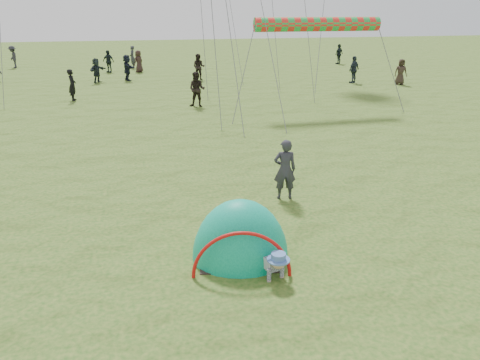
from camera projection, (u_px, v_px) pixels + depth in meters
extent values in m
plane|color=#1E4C14|center=(313.00, 275.00, 8.70)|extent=(140.00, 140.00, 0.00)
ellipsoid|color=#038B6A|center=(240.00, 258.00, 9.31)|extent=(2.17, 1.90, 2.46)
imported|color=#2B2A32|center=(285.00, 170.00, 11.95)|extent=(0.63, 0.47, 1.58)
imported|color=black|center=(72.00, 85.00, 24.85)|extent=(0.42, 0.62, 1.65)
imported|color=black|center=(199.00, 67.00, 32.09)|extent=(1.02, 0.90, 1.75)
imported|color=black|center=(339.00, 54.00, 41.26)|extent=(1.08, 0.88, 1.72)
imported|color=black|center=(97.00, 70.00, 30.87)|extent=(1.27, 1.48, 1.60)
imported|color=black|center=(197.00, 89.00, 23.29)|extent=(1.03, 0.95, 1.72)
imported|color=black|center=(108.00, 61.00, 35.83)|extent=(1.04, 0.90, 1.67)
imported|color=#27272E|center=(13.00, 57.00, 38.57)|extent=(1.06, 1.32, 1.78)
imported|color=#2E1E1C|center=(139.00, 61.00, 35.94)|extent=(0.94, 0.94, 1.65)
imported|color=black|center=(127.00, 68.00, 31.77)|extent=(0.91, 1.68, 1.73)
imported|color=#2E2E38|center=(132.00, 57.00, 38.33)|extent=(0.52, 0.71, 1.79)
imported|color=#222C36|center=(354.00, 70.00, 30.70)|extent=(1.09, 0.90, 1.74)
imported|color=#2F241D|center=(401.00, 72.00, 30.12)|extent=(0.89, 0.69, 1.62)
cylinder|color=red|center=(318.00, 24.00, 21.49)|extent=(6.03, 0.64, 0.64)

